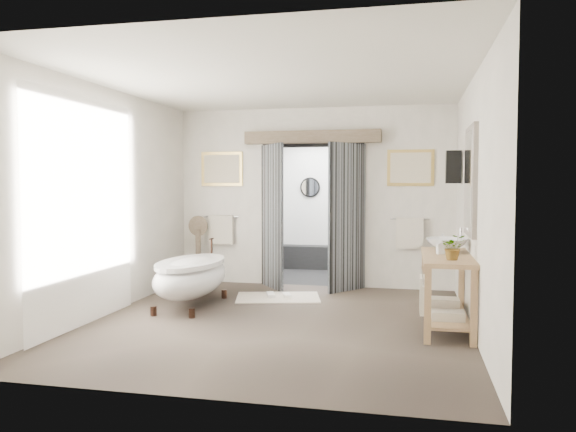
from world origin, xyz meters
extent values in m
plane|color=brown|center=(0.00, 0.00, 0.00)|extent=(5.00, 5.00, 0.00)
cube|color=silver|center=(0.00, -2.50, 1.45)|extent=(4.50, 0.02, 2.90)
cube|color=silver|center=(-2.25, 0.00, 1.45)|extent=(0.02, 5.00, 2.90)
cube|color=silver|center=(2.25, 0.00, 1.45)|extent=(0.02, 5.00, 2.90)
cube|color=silver|center=(-1.52, 2.50, 1.45)|extent=(1.45, 0.02, 2.90)
cube|color=silver|center=(1.52, 2.50, 1.45)|extent=(1.45, 0.02, 2.90)
cube|color=silver|center=(0.00, 2.50, 2.60)|extent=(1.60, 0.02, 0.60)
cube|color=silver|center=(0.00, 0.00, 2.90)|extent=(4.50, 5.00, 0.02)
cube|color=white|center=(-2.20, -0.60, 1.35)|extent=(0.02, 2.20, 2.70)
cube|color=gray|center=(2.23, 0.16, 1.70)|extent=(0.05, 0.95, 1.25)
cube|color=silver|center=(2.19, 0.16, 1.70)|extent=(0.01, 0.80, 1.10)
cube|color=black|center=(2.13, 1.55, 1.90)|extent=(0.20, 0.20, 0.45)
sphere|color=#FFCC8C|center=(2.13, 1.55, 1.90)|extent=(0.10, 0.10, 0.10)
cube|color=black|center=(0.00, 3.50, 0.01)|extent=(2.20, 2.00, 0.01)
cube|color=silver|center=(0.00, 3.50, 2.50)|extent=(2.20, 2.00, 0.02)
cube|color=white|center=(0.00, 4.50, 1.25)|extent=(2.20, 0.02, 2.50)
cube|color=white|center=(-1.10, 3.50, 1.25)|extent=(0.02, 2.00, 2.50)
cube|color=white|center=(1.10, 3.50, 1.25)|extent=(0.02, 2.00, 2.50)
cube|color=black|center=(0.00, 4.32, 0.23)|extent=(2.00, 0.35, 0.45)
cylinder|color=silver|center=(-0.40, 4.47, 1.60)|extent=(0.40, 0.03, 0.40)
cylinder|color=silver|center=(0.40, 4.47, 1.60)|extent=(0.40, 0.03, 0.40)
cube|color=black|center=(-0.80, 2.50, 1.15)|extent=(0.07, 0.10, 2.30)
cube|color=black|center=(0.80, 2.50, 1.15)|extent=(0.07, 0.10, 2.30)
cube|color=black|center=(0.00, 2.50, 2.30)|extent=(1.67, 0.10, 0.07)
cube|color=black|center=(-0.60, 2.15, 1.15)|extent=(0.51, 0.66, 2.30)
cube|color=black|center=(0.60, 2.15, 1.15)|extent=(0.51, 0.66, 2.30)
cube|color=#725F4E|center=(0.00, 2.40, 2.42)|extent=(2.20, 0.20, 0.20)
cube|color=tan|center=(-1.55, 2.48, 1.92)|extent=(0.72, 0.03, 0.57)
cube|color=beige|center=(-1.55, 2.46, 1.92)|extent=(0.62, 0.01, 0.47)
cube|color=tan|center=(1.55, 2.48, 1.92)|extent=(0.72, 0.03, 0.57)
cube|color=beige|center=(1.55, 2.46, 1.92)|extent=(0.62, 0.01, 0.47)
cylinder|color=silver|center=(-1.55, 2.44, 1.12)|extent=(0.60, 0.02, 0.02)
cube|color=beige|center=(-1.55, 2.42, 0.90)|extent=(0.42, 0.08, 0.48)
cylinder|color=silver|center=(1.55, 2.44, 1.12)|extent=(0.60, 0.02, 0.02)
cube|color=beige|center=(1.55, 2.42, 0.90)|extent=(0.42, 0.08, 0.48)
cylinder|color=black|center=(-1.60, -0.04, 0.06)|extent=(0.08, 0.08, 0.12)
cylinder|color=black|center=(-1.09, -0.04, 0.06)|extent=(0.08, 0.08, 0.12)
cylinder|color=black|center=(-1.60, 1.20, 0.06)|extent=(0.08, 0.08, 0.12)
cylinder|color=black|center=(-1.09, 1.20, 0.06)|extent=(0.08, 0.08, 0.12)
ellipsoid|color=white|center=(-1.34, 0.58, 0.40)|extent=(0.78, 1.75, 0.56)
cylinder|color=black|center=(-1.34, 1.39, 0.74)|extent=(0.03, 0.03, 0.23)
cube|color=tan|center=(1.75, -0.58, 0.42)|extent=(0.07, 0.07, 0.85)
cube|color=tan|center=(2.21, -0.58, 0.42)|extent=(0.07, 0.07, 0.85)
cube|color=tan|center=(1.75, 0.90, 0.42)|extent=(0.07, 0.07, 0.85)
cube|color=tan|center=(2.21, 0.90, 0.42)|extent=(0.07, 0.07, 0.85)
cube|color=tan|center=(1.98, 0.16, 0.82)|extent=(0.55, 1.60, 0.05)
cube|color=tan|center=(1.98, 0.16, 0.16)|extent=(0.45, 1.50, 0.03)
cylinder|color=silver|center=(1.71, 0.16, 0.60)|extent=(0.02, 1.40, 0.02)
cube|color=beige|center=(1.71, 0.01, 0.40)|extent=(0.06, 0.34, 0.42)
cube|color=beige|center=(1.98, -0.19, 0.23)|extent=(0.35, 0.25, 0.10)
cube|color=beige|center=(1.98, 0.51, 0.23)|extent=(0.35, 0.25, 0.10)
cube|color=#725F4E|center=(-1.89, 2.23, 0.04)|extent=(0.22, 0.22, 0.08)
cylinder|color=#725F4E|center=(-1.89, 2.23, 0.50)|extent=(0.09, 0.09, 0.84)
cylinder|color=silver|center=(-1.89, 2.25, 0.97)|extent=(0.30, 0.02, 0.30)
cylinder|color=#725F4E|center=(-1.89, 2.23, 0.97)|extent=(0.34, 0.01, 0.34)
cube|color=beige|center=(-0.32, 1.39, 0.01)|extent=(1.35, 1.06, 0.01)
cube|color=white|center=(-0.43, 1.40, 0.04)|extent=(0.19, 0.28, 0.05)
cube|color=white|center=(-0.19, 1.40, 0.04)|extent=(0.19, 0.28, 0.05)
imported|color=white|center=(1.99, 0.41, 0.93)|extent=(0.65, 0.65, 0.17)
imported|color=gray|center=(2.01, -0.29, 0.99)|extent=(0.27, 0.24, 0.28)
imported|color=gray|center=(1.91, 0.21, 0.94)|extent=(0.10, 0.10, 0.18)
imported|color=gray|center=(1.97, 0.88, 0.94)|extent=(0.16, 0.16, 0.18)
camera|label=1|loc=(1.56, -6.52, 1.66)|focal=35.00mm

